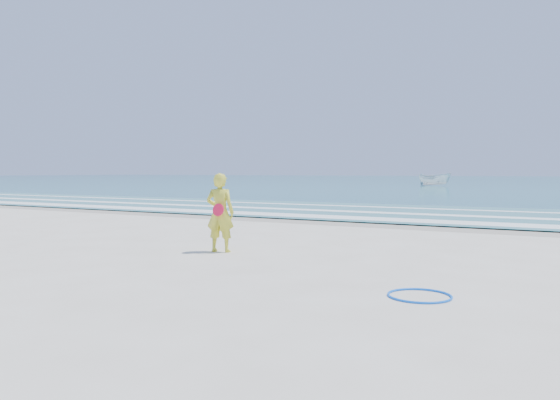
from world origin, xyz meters
The scene contains 10 objects.
ground centered at (0.00, 0.00, 0.00)m, with size 400.00×400.00×0.00m, color silver.
wet_sand centered at (0.00, 9.00, 0.00)m, with size 400.00×2.40×0.00m, color #B2A893.
ocean centered at (0.00, 105.00, 0.02)m, with size 400.00×190.00×0.04m, color #19727F.
shallow centered at (0.00, 14.00, 0.04)m, with size 400.00×10.00×0.01m, color #59B7AD.
foam_near centered at (0.00, 10.30, 0.05)m, with size 400.00×1.40×0.01m, color white.
foam_mid centered at (0.00, 13.20, 0.05)m, with size 400.00×0.90×0.01m, color white.
foam_far centered at (0.00, 16.50, 0.05)m, with size 400.00×0.60×0.01m, color white.
hoop centered at (5.05, -0.67, 0.02)m, with size 0.88×0.88×0.03m, color #0D68F8.
boat centered at (-8.56, 56.89, 0.82)m, with size 1.51×4.02×1.55m, color white.
woman centered at (0.19, 1.42, 0.85)m, with size 0.70×0.55×1.69m.
Camera 1 is at (7.01, -8.10, 1.73)m, focal length 35.00 mm.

